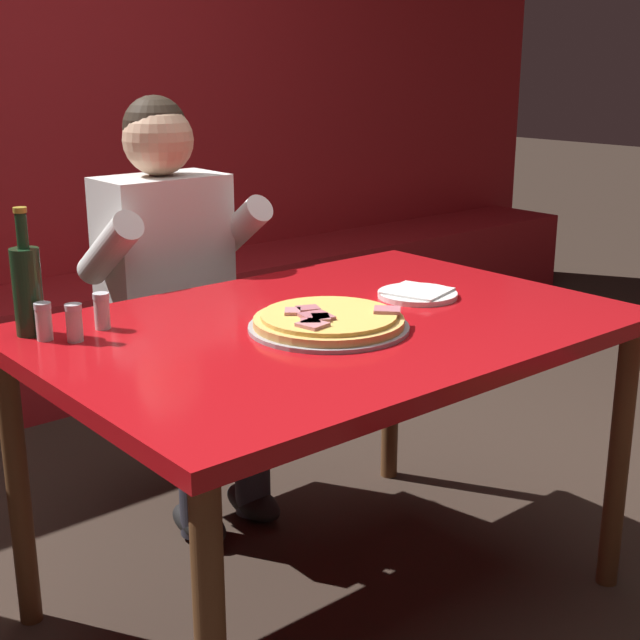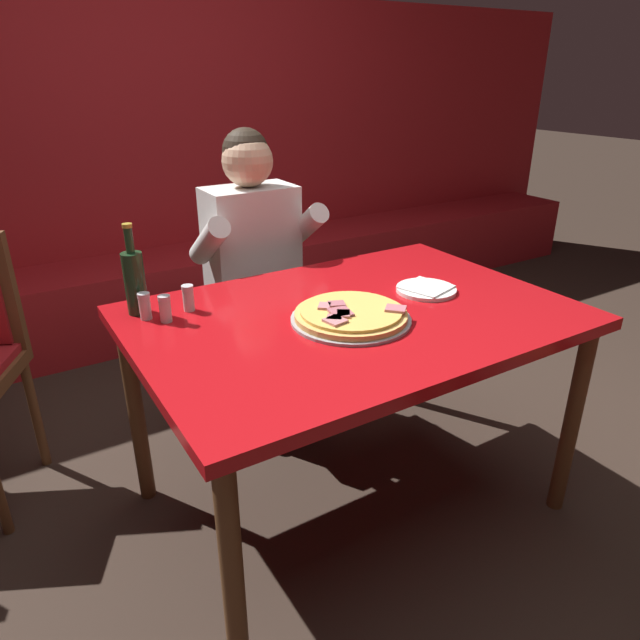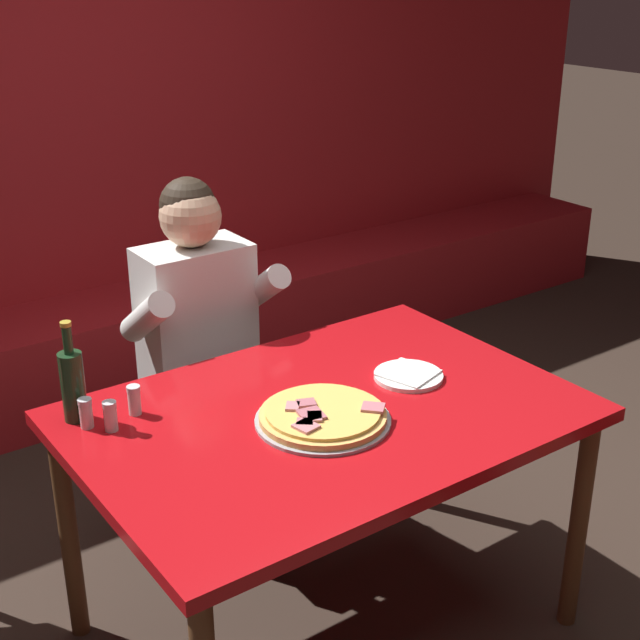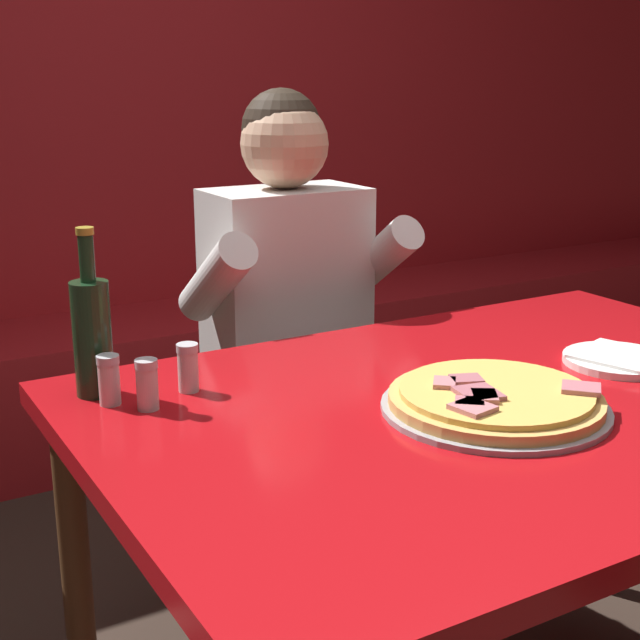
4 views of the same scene
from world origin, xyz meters
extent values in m
plane|color=#33261E|center=(0.00, 0.00, 0.00)|extent=(24.00, 24.00, 0.00)
cube|color=#A3191E|center=(0.00, 2.18, 0.95)|extent=(6.80, 0.16, 1.90)
cube|color=#A3191E|center=(0.00, 1.86, 0.23)|extent=(6.46, 0.48, 0.46)
cylinder|color=brown|center=(0.64, -0.43, 0.37)|extent=(0.06, 0.06, 0.73)
cylinder|color=brown|center=(-0.64, 0.43, 0.37)|extent=(0.06, 0.06, 0.73)
cylinder|color=brown|center=(0.64, 0.43, 0.37)|extent=(0.06, 0.06, 0.73)
cube|color=#B20F14|center=(0.00, 0.00, 0.75)|extent=(1.39, 0.97, 0.04)
cylinder|color=#9E9EA3|center=(-0.05, -0.05, 0.78)|extent=(0.38, 0.38, 0.01)
cylinder|color=#DBA856|center=(-0.05, -0.05, 0.79)|extent=(0.35, 0.35, 0.02)
cylinder|color=#E0B251|center=(-0.05, -0.05, 0.80)|extent=(0.32, 0.32, 0.01)
cube|color=#B76670|center=(-0.13, -0.09, 0.81)|extent=(0.06, 0.06, 0.01)
cube|color=#C6757A|center=(-0.11, 0.01, 0.81)|extent=(0.06, 0.06, 0.01)
cube|color=#C6757A|center=(-0.14, -0.11, 0.81)|extent=(0.06, 0.07, 0.01)
cube|color=#A85B66|center=(-0.07, 0.00, 0.81)|extent=(0.06, 0.06, 0.01)
cube|color=#B76670|center=(0.07, -0.13, 0.81)|extent=(0.08, 0.08, 0.01)
cube|color=#A85B66|center=(-0.09, -0.06, 0.81)|extent=(0.08, 0.08, 0.01)
cube|color=#C6757A|center=(-0.09, -0.08, 0.81)|extent=(0.06, 0.07, 0.01)
cylinder|color=white|center=(0.32, 0.02, 0.78)|extent=(0.21, 0.21, 0.01)
cube|color=white|center=(0.32, 0.02, 0.79)|extent=(0.19, 0.19, 0.01)
cylinder|color=#19381E|center=(-0.59, 0.36, 0.87)|extent=(0.07, 0.07, 0.20)
cylinder|color=#19381E|center=(-0.59, 0.36, 1.01)|extent=(0.03, 0.03, 0.08)
cylinder|color=#B29933|center=(-0.59, 0.36, 1.06)|extent=(0.03, 0.03, 0.01)
cylinder|color=silver|center=(-0.59, 0.30, 0.81)|extent=(0.04, 0.04, 0.07)
cylinder|color=#28231E|center=(-0.59, 0.30, 0.79)|extent=(0.03, 0.03, 0.04)
cylinder|color=silver|center=(-0.59, 0.30, 0.85)|extent=(0.04, 0.04, 0.01)
cylinder|color=silver|center=(-0.45, 0.29, 0.81)|extent=(0.04, 0.04, 0.07)
cylinder|color=#B23323|center=(-0.45, 0.29, 0.79)|extent=(0.03, 0.03, 0.04)
cylinder|color=silver|center=(-0.45, 0.29, 0.85)|extent=(0.04, 0.04, 0.01)
cylinder|color=silver|center=(-0.54, 0.24, 0.81)|extent=(0.04, 0.04, 0.07)
cylinder|color=silver|center=(-0.54, 0.24, 0.79)|extent=(0.03, 0.03, 0.04)
cylinder|color=silver|center=(-0.54, 0.24, 0.85)|extent=(0.04, 0.04, 0.01)
ellipsoid|color=black|center=(-0.09, 0.50, 0.04)|extent=(0.11, 0.24, 0.09)
ellipsoid|color=black|center=(0.11, 0.50, 0.04)|extent=(0.11, 0.24, 0.09)
cylinder|color=#282833|center=(-0.09, 0.50, 0.23)|extent=(0.11, 0.11, 0.43)
cylinder|color=#282833|center=(0.11, 0.50, 0.23)|extent=(0.11, 0.11, 0.43)
cube|color=#282833|center=(0.01, 0.60, 0.51)|extent=(0.34, 0.40, 0.12)
cube|color=silver|center=(0.01, 0.80, 0.78)|extent=(0.38, 0.22, 0.52)
cylinder|color=silver|center=(-0.21, 0.72, 0.86)|extent=(0.09, 0.30, 0.25)
cylinder|color=silver|center=(0.23, 0.72, 0.86)|extent=(0.09, 0.30, 0.25)
sphere|color=#D6A884|center=(0.01, 0.80, 1.15)|extent=(0.21, 0.21, 0.21)
sphere|color=#2D2319|center=(0.01, 0.81, 1.18)|extent=(0.19, 0.19, 0.19)
camera|label=1|loc=(-1.34, -1.55, 1.38)|focal=50.00mm
camera|label=2|loc=(-0.98, -1.38, 1.50)|focal=32.00mm
camera|label=3|loc=(-1.30, -1.79, 1.98)|focal=50.00mm
camera|label=4|loc=(-0.99, -1.09, 1.31)|focal=50.00mm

